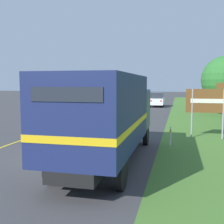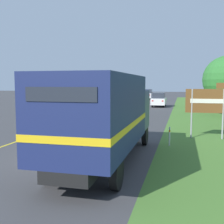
{
  "view_description": "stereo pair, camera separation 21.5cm",
  "coord_description": "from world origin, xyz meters",
  "px_view_note": "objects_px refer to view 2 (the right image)",
  "views": [
    {
      "loc": [
        4.6,
        -10.46,
        3.06
      ],
      "look_at": [
        0.3,
        7.5,
        1.2
      ],
      "focal_mm": 45.0,
      "sensor_mm": 36.0,
      "label": 1
    },
    {
      "loc": [
        4.81,
        -10.41,
        3.06
      ],
      "look_at": [
        0.3,
        7.5,
        1.2
      ],
      "focal_mm": 45.0,
      "sensor_mm": 36.0,
      "label": 2
    }
  ],
  "objects_px": {
    "lead_car_white": "(110,106)",
    "lead_car_white_ahead": "(159,100)",
    "highway_sign": "(208,102)",
    "horse_trailer_truck": "(105,114)",
    "lead_car_silver_ahead": "(148,94)",
    "delineator_post": "(169,136)"
  },
  "relations": [
    {
      "from": "delineator_post",
      "to": "highway_sign",
      "type": "bearing_deg",
      "value": 50.46
    },
    {
      "from": "horse_trailer_truck",
      "to": "lead_car_silver_ahead",
      "type": "bearing_deg",
      "value": 94.84
    },
    {
      "from": "lead_car_white_ahead",
      "to": "lead_car_silver_ahead",
      "type": "bearing_deg",
      "value": 101.62
    },
    {
      "from": "lead_car_white",
      "to": "lead_car_white_ahead",
      "type": "bearing_deg",
      "value": 74.26
    },
    {
      "from": "lead_car_white_ahead",
      "to": "lead_car_silver_ahead",
      "type": "height_order",
      "value": "lead_car_silver_ahead"
    },
    {
      "from": "lead_car_white",
      "to": "delineator_post",
      "type": "distance_m",
      "value": 12.9
    },
    {
      "from": "highway_sign",
      "to": "lead_car_white_ahead",
      "type": "bearing_deg",
      "value": 101.72
    },
    {
      "from": "lead_car_white_ahead",
      "to": "highway_sign",
      "type": "height_order",
      "value": "highway_sign"
    },
    {
      "from": "horse_trailer_truck",
      "to": "highway_sign",
      "type": "bearing_deg",
      "value": 55.48
    },
    {
      "from": "highway_sign",
      "to": "delineator_post",
      "type": "bearing_deg",
      "value": -129.54
    },
    {
      "from": "lead_car_white",
      "to": "lead_car_white_ahead",
      "type": "height_order",
      "value": "lead_car_white"
    },
    {
      "from": "lead_car_silver_ahead",
      "to": "highway_sign",
      "type": "xyz_separation_m",
      "value": [
        8.09,
        -39.15,
        1.02
      ]
    },
    {
      "from": "horse_trailer_truck",
      "to": "highway_sign",
      "type": "distance_m",
      "value": 7.5
    },
    {
      "from": "lead_car_white_ahead",
      "to": "lead_car_silver_ahead",
      "type": "distance_m",
      "value": 18.04
    },
    {
      "from": "horse_trailer_truck",
      "to": "lead_car_white",
      "type": "distance_m",
      "value": 15.67
    },
    {
      "from": "highway_sign",
      "to": "delineator_post",
      "type": "relative_size",
      "value": 3.28
    },
    {
      "from": "horse_trailer_truck",
      "to": "lead_car_silver_ahead",
      "type": "relative_size",
      "value": 2.11
    },
    {
      "from": "horse_trailer_truck",
      "to": "lead_car_white_ahead",
      "type": "height_order",
      "value": "horse_trailer_truck"
    },
    {
      "from": "horse_trailer_truck",
      "to": "delineator_post",
      "type": "height_order",
      "value": "horse_trailer_truck"
    },
    {
      "from": "lead_car_white",
      "to": "lead_car_silver_ahead",
      "type": "xyz_separation_m",
      "value": [
        -0.12,
        30.14,
        -0.02
      ]
    },
    {
      "from": "horse_trailer_truck",
      "to": "highway_sign",
      "type": "relative_size",
      "value": 2.69
    },
    {
      "from": "lead_car_white",
      "to": "delineator_post",
      "type": "bearing_deg",
      "value": -62.31
    }
  ]
}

